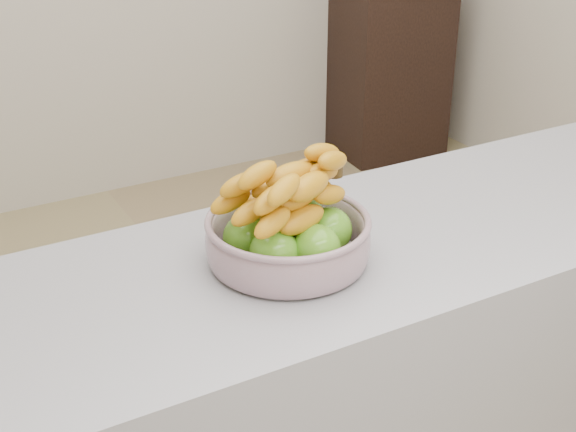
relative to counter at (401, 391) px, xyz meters
name	(u,v)px	position (x,y,z in m)	size (l,w,h in m)	color
ground	(307,426)	(0.00, 0.44, -0.45)	(4.00, 4.00, 0.00)	#94865B
counter	(401,391)	(0.00, 0.00, 0.00)	(2.00, 0.60, 0.90)	#9C9BA3
cabinet	(389,65)	(1.55, 2.22, 0.04)	(0.55, 0.44, 0.99)	black
fruit_bowl	(288,231)	(-0.31, 0.00, 0.52)	(0.33, 0.33, 0.21)	#A8B9CA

